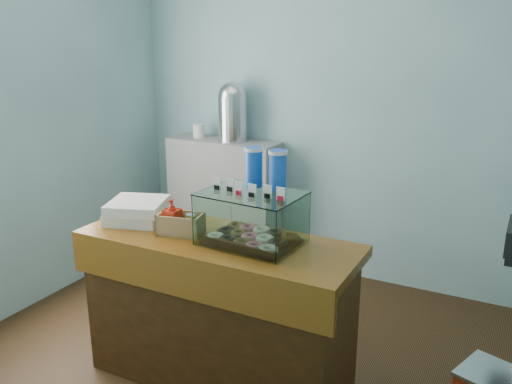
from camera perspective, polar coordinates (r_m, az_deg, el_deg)
The scene contains 8 objects.
ground at distance 3.65m, azimuth -1.65°, elevation -16.85°, with size 3.50×3.50×0.00m, color black.
room_shell at distance 3.05m, azimuth -1.42°, elevation 10.85°, with size 3.54×3.04×2.82m.
counter at distance 3.22m, azimuth -3.98°, elevation -12.24°, with size 1.60×0.60×0.90m.
back_shelf at distance 4.86m, azimuth -3.38°, elevation -0.90°, with size 1.00×0.32×1.10m, color gray.
display_case at distance 2.93m, azimuth -0.10°, elevation -2.30°, with size 0.55×0.42×0.51m.
condiment_crate at distance 3.11m, azimuth -8.18°, elevation -3.09°, with size 0.28×0.20×0.20m.
pastry_boxes at distance 3.36m, azimuth -12.39°, elevation -1.92°, with size 0.42×0.42×0.13m.
coffee_urn at distance 4.64m, azimuth -2.47°, elevation 8.62°, with size 0.28×0.28×0.51m.
Camera 1 is at (1.50, -2.65, 2.01)m, focal length 38.00 mm.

